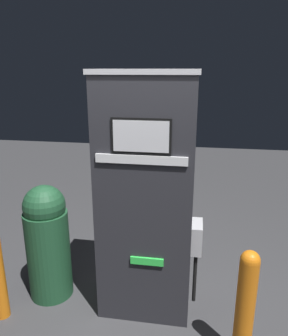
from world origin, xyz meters
TOP-DOWN VIEW (x-y plane):
  - ground_plane at (0.00, 0.00)m, footprint 14.00×14.00m
  - gas_pump at (0.00, 0.27)m, footprint 0.92×0.57m
  - safety_bollard at (0.82, -0.29)m, footprint 0.14×0.14m
  - trash_bin at (-0.97, 0.26)m, footprint 0.42×0.42m

SIDE VIEW (x-z plane):
  - ground_plane at x=0.00m, z-range 0.00..0.00m
  - safety_bollard at x=0.82m, z-range 0.03..1.00m
  - trash_bin at x=-0.97m, z-range 0.01..1.17m
  - gas_pump at x=0.00m, z-range 0.00..2.19m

